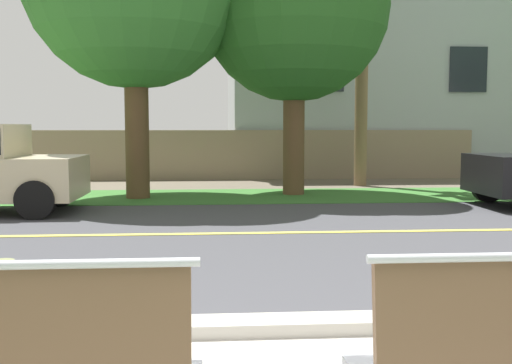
# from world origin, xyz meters

# --- Properties ---
(ground_plane) EXTENTS (140.00, 140.00, 0.00)m
(ground_plane) POSITION_xyz_m (0.00, 8.00, 0.00)
(ground_plane) COLOR #665B4C
(curb_edge) EXTENTS (44.00, 0.30, 0.11)m
(curb_edge) POSITION_xyz_m (0.00, 2.35, 0.06)
(curb_edge) COLOR #ADA89E
(curb_edge) RESTS_ON ground_plane
(street_asphalt) EXTENTS (52.00, 8.00, 0.01)m
(street_asphalt) POSITION_xyz_m (0.00, 6.50, 0.00)
(street_asphalt) COLOR #424247
(street_asphalt) RESTS_ON ground_plane
(road_centre_line) EXTENTS (48.00, 0.14, 0.01)m
(road_centre_line) POSITION_xyz_m (0.00, 6.50, 0.01)
(road_centre_line) COLOR #E0CC4C
(road_centre_line) RESTS_ON ground_plane
(far_verge_grass) EXTENTS (48.00, 2.80, 0.02)m
(far_verge_grass) POSITION_xyz_m (0.00, 11.10, 0.01)
(far_verge_grass) COLOR #38702D
(far_verge_grass) RESTS_ON ground_plane
(garden_wall) EXTENTS (13.00, 0.36, 1.40)m
(garden_wall) POSITION_xyz_m (0.78, 15.44, 0.70)
(garden_wall) COLOR gray
(garden_wall) RESTS_ON ground_plane
(house_across_street) EXTENTS (10.08, 6.91, 6.32)m
(house_across_street) POSITION_xyz_m (5.09, 18.64, 3.20)
(house_across_street) COLOR #A3ADB2
(house_across_street) RESTS_ON ground_plane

